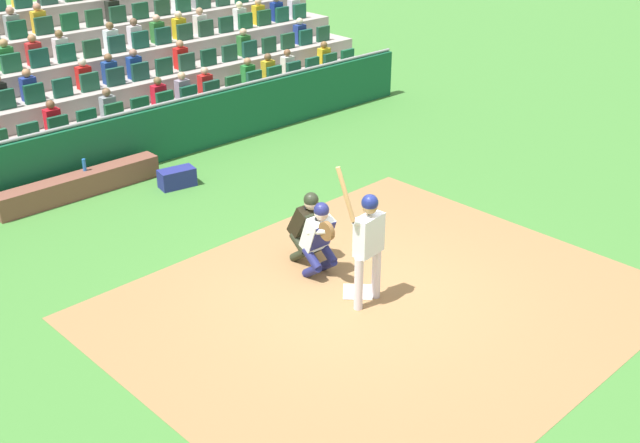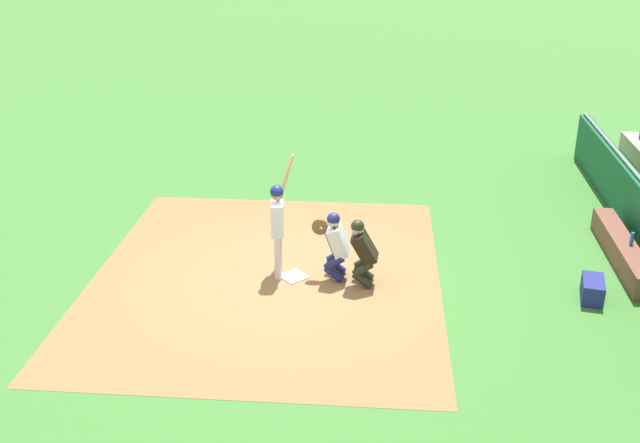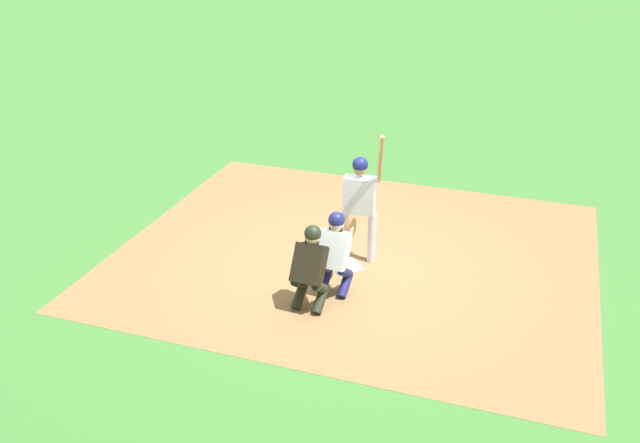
{
  "view_description": "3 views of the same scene",
  "coord_description": "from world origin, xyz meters",
  "px_view_note": "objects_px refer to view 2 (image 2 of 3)",
  "views": [
    {
      "loc": [
        7.37,
        7.15,
        6.22
      ],
      "look_at": [
        -0.1,
        -0.96,
        0.83
      ],
      "focal_mm": 44.16,
      "sensor_mm": 36.0,
      "label": 1
    },
    {
      "loc": [
        -12.04,
        -1.81,
        6.34
      ],
      "look_at": [
        -0.36,
        -0.53,
        1.3
      ],
      "focal_mm": 41.62,
      "sensor_mm": 36.0,
      "label": 2
    },
    {
      "loc": [
        2.92,
        -9.03,
        5.37
      ],
      "look_at": [
        -0.37,
        -0.19,
        0.82
      ],
      "focal_mm": 38.71,
      "sensor_mm": 36.0,
      "label": 3
    }
  ],
  "objects_px": {
    "home_plate_umpire": "(362,249)",
    "dugout_bench": "(622,250)",
    "home_plate_marker": "(294,276)",
    "catcher_crouching": "(335,241)",
    "equipment_duffel_bag": "(592,289)",
    "water_bottle_on_bench": "(632,238)",
    "batter_at_plate": "(278,220)"
  },
  "relations": [
    {
      "from": "home_plate_umpire",
      "to": "dugout_bench",
      "type": "relative_size",
      "value": 0.39
    },
    {
      "from": "home_plate_marker",
      "to": "catcher_crouching",
      "type": "xyz_separation_m",
      "value": [
        0.09,
        -0.76,
        0.71
      ]
    },
    {
      "from": "catcher_crouching",
      "to": "dugout_bench",
      "type": "distance_m",
      "value": 5.59
    },
    {
      "from": "dugout_bench",
      "to": "equipment_duffel_bag",
      "type": "height_order",
      "value": "dugout_bench"
    },
    {
      "from": "water_bottle_on_bench",
      "to": "equipment_duffel_bag",
      "type": "bearing_deg",
      "value": 145.46
    },
    {
      "from": "dugout_bench",
      "to": "batter_at_plate",
      "type": "bearing_deg",
      "value": 100.97
    },
    {
      "from": "catcher_crouching",
      "to": "water_bottle_on_bench",
      "type": "relative_size",
      "value": 5.44
    },
    {
      "from": "equipment_duffel_bag",
      "to": "home_plate_marker",
      "type": "bearing_deg",
      "value": 97.14
    },
    {
      "from": "dugout_bench",
      "to": "water_bottle_on_bench",
      "type": "height_order",
      "value": "water_bottle_on_bench"
    },
    {
      "from": "catcher_crouching",
      "to": "dugout_bench",
      "type": "xyz_separation_m",
      "value": [
        1.28,
        -5.42,
        -0.5
      ]
    },
    {
      "from": "home_plate_marker",
      "to": "water_bottle_on_bench",
      "type": "xyz_separation_m",
      "value": [
        1.18,
        -6.26,
        0.54
      ]
    },
    {
      "from": "batter_at_plate",
      "to": "home_plate_umpire",
      "type": "distance_m",
      "value": 1.62
    },
    {
      "from": "home_plate_marker",
      "to": "home_plate_umpire",
      "type": "xyz_separation_m",
      "value": [
        -0.11,
        -1.26,
        0.67
      ]
    },
    {
      "from": "equipment_duffel_bag",
      "to": "home_plate_umpire",
      "type": "bearing_deg",
      "value": 97.88
    },
    {
      "from": "home_plate_umpire",
      "to": "equipment_duffel_bag",
      "type": "bearing_deg",
      "value": -91.92
    },
    {
      "from": "home_plate_umpire",
      "to": "catcher_crouching",
      "type": "bearing_deg",
      "value": 68.33
    },
    {
      "from": "home_plate_umpire",
      "to": "equipment_duffel_bag",
      "type": "xyz_separation_m",
      "value": [
        -0.13,
        -4.02,
        -0.5
      ]
    },
    {
      "from": "batter_at_plate",
      "to": "equipment_duffel_bag",
      "type": "relative_size",
      "value": 3.16
    },
    {
      "from": "water_bottle_on_bench",
      "to": "equipment_duffel_bag",
      "type": "xyz_separation_m",
      "value": [
        -1.43,
        0.98,
        -0.37
      ]
    },
    {
      "from": "batter_at_plate",
      "to": "water_bottle_on_bench",
      "type": "bearing_deg",
      "value": -80.73
    },
    {
      "from": "batter_at_plate",
      "to": "equipment_duffel_bag",
      "type": "height_order",
      "value": "batter_at_plate"
    },
    {
      "from": "catcher_crouching",
      "to": "water_bottle_on_bench",
      "type": "distance_m",
      "value": 5.61
    },
    {
      "from": "water_bottle_on_bench",
      "to": "catcher_crouching",
      "type": "bearing_deg",
      "value": 101.23
    },
    {
      "from": "batter_at_plate",
      "to": "water_bottle_on_bench",
      "type": "relative_size",
      "value": 9.26
    },
    {
      "from": "home_plate_umpire",
      "to": "water_bottle_on_bench",
      "type": "distance_m",
      "value": 5.17
    },
    {
      "from": "home_plate_umpire",
      "to": "equipment_duffel_bag",
      "type": "relative_size",
      "value": 1.8
    },
    {
      "from": "equipment_duffel_bag",
      "to": "water_bottle_on_bench",
      "type": "bearing_deg",
      "value": -24.74
    },
    {
      "from": "equipment_duffel_bag",
      "to": "batter_at_plate",
      "type": "bearing_deg",
      "value": 96.11
    },
    {
      "from": "catcher_crouching",
      "to": "water_bottle_on_bench",
      "type": "bearing_deg",
      "value": -78.77
    },
    {
      "from": "water_bottle_on_bench",
      "to": "equipment_duffel_bag",
      "type": "height_order",
      "value": "water_bottle_on_bench"
    },
    {
      "from": "home_plate_marker",
      "to": "batter_at_plate",
      "type": "height_order",
      "value": "batter_at_plate"
    },
    {
      "from": "home_plate_umpire",
      "to": "dugout_bench",
      "type": "distance_m",
      "value": 5.16
    }
  ]
}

